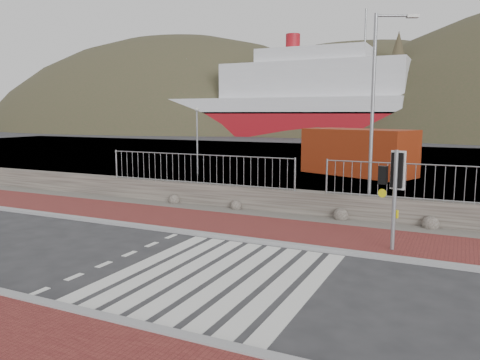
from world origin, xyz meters
The scene contains 15 objects.
ground centered at (0.00, 0.00, 0.00)m, with size 220.00×220.00×0.00m, color #28282B.
sidewalk_far centered at (0.00, 4.50, 0.04)m, with size 40.00×3.00×0.08m, color maroon.
kerb_near centered at (0.00, -3.00, 0.05)m, with size 40.00×0.25×0.12m, color gray.
kerb_far centered at (0.00, 3.00, 0.05)m, with size 40.00×0.25×0.12m, color gray.
zebra_crossing centered at (0.00, 0.00, 0.01)m, with size 4.62×5.60×0.01m.
gravel_strip centered at (0.00, 6.50, 0.03)m, with size 40.00×1.50×0.06m, color #59544C.
stone_wall centered at (0.00, 7.30, 0.45)m, with size 40.00×0.60×0.90m, color #47413B.
railing centered at (0.00, 7.15, 1.82)m, with size 18.07×0.07×1.22m.
quay centered at (0.00, 27.90, 0.00)m, with size 120.00×40.00×0.50m, color #4C4C4F.
water centered at (0.00, 62.90, 0.00)m, with size 220.00×50.00×0.05m, color #3F4C54.
ferry centered at (-24.65, 67.90, 5.36)m, with size 50.00×16.00×20.00m.
hills_backdrop centered at (6.74, 87.90, -23.05)m, with size 254.00×90.00×100.00m.
traffic_signal_far centered at (3.35, 3.73, 2.03)m, with size 0.69×0.37×2.80m.
streetlight centered at (2.06, 8.15, 4.07)m, with size 1.44×0.77×7.23m.
shipping_container centered at (-0.86, 19.86, 1.41)m, with size 6.75×2.81×2.81m, color maroon.
Camera 1 is at (4.97, -9.23, 3.76)m, focal length 35.00 mm.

